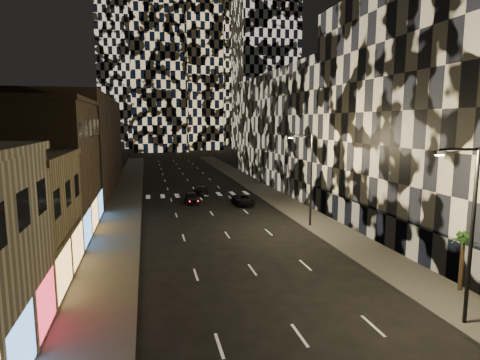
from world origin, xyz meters
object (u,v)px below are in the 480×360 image
streetlight_far (309,173)px  car_dark_oncoming (201,190)px  streetlight_near (468,224)px  car_dark_midlane (192,198)px  palm_tree (463,242)px  car_dark_rightlane (243,200)px

streetlight_far → car_dark_oncoming: (-7.85, 20.33, -4.74)m
streetlight_near → car_dark_midlane: bearing=106.0°
streetlight_near → streetlight_far: 20.00m
car_dark_oncoming → palm_tree: bearing=105.6°
car_dark_oncoming → car_dark_rightlane: size_ratio=0.93×
streetlight_near → car_dark_rightlane: size_ratio=1.97×
car_dark_rightlane → streetlight_near: bearing=-85.3°
car_dark_midlane → car_dark_rightlane: car_dark_midlane is taller
streetlight_far → car_dark_oncoming: streetlight_far is taller
streetlight_far → palm_tree: (3.04, -16.54, -2.19)m
car_dark_rightlane → car_dark_midlane: bearing=155.7°
car_dark_midlane → palm_tree: bearing=-68.9°
car_dark_rightlane → palm_tree: (6.80, -28.43, 2.53)m
streetlight_near → car_dark_midlane: size_ratio=2.21×
streetlight_near → car_dark_oncoming: bearing=101.0°
streetlight_far → palm_tree: size_ratio=2.47×
streetlight_far → car_dark_oncoming: 22.30m
car_dark_midlane → car_dark_oncoming: car_dark_midlane is taller
streetlight_near → car_dark_oncoming: streetlight_near is taller
car_dark_oncoming → streetlight_near: bearing=100.2°
car_dark_oncoming → car_dark_rightlane: bearing=115.1°
streetlight_far → car_dark_midlane: size_ratio=2.21×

